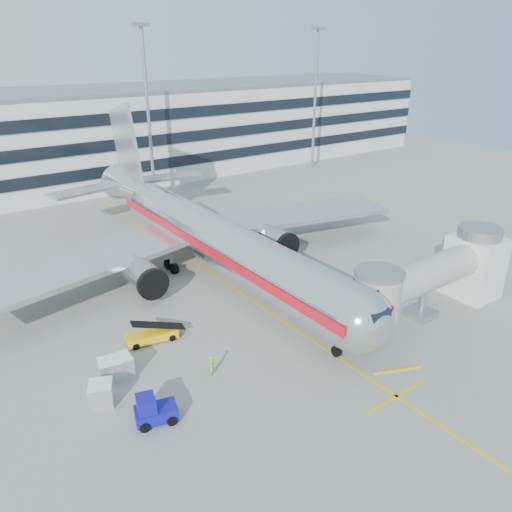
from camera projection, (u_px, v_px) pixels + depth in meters
ground at (274, 315)px, 45.30m from camera, size 180.00×180.00×0.00m
lead_in_line at (216, 276)px, 52.75m from camera, size 0.25×70.00×0.01m
stop_bar at (396, 396)px, 34.85m from camera, size 6.00×0.25×0.01m
main_jet at (206, 234)px, 52.38m from camera, size 50.95×48.70×16.06m
jet_bridge at (438, 273)px, 44.36m from camera, size 17.80×4.50×7.00m
terminal at (68, 138)px, 85.46m from camera, size 150.00×24.25×15.60m
light_mast_centre at (147, 100)px, 75.09m from camera, size 2.40×1.20×25.45m
light_mast_east at (315, 89)px, 93.37m from camera, size 2.40×1.20×25.45m
belt_loader at (152, 335)px, 41.09m from camera, size 4.47×2.23×2.09m
baggage_tug at (153, 411)px, 32.17m from camera, size 3.00×2.30×2.02m
cargo_container_left at (121, 366)px, 36.69m from camera, size 1.63×1.63×1.65m
cargo_container_right at (101, 394)px, 33.82m from camera, size 2.06×2.06×1.66m
cargo_container_front at (110, 370)px, 36.32m from camera, size 1.79×1.79×1.63m
ramp_worker at (212, 366)px, 36.72m from camera, size 0.69×0.71×1.64m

